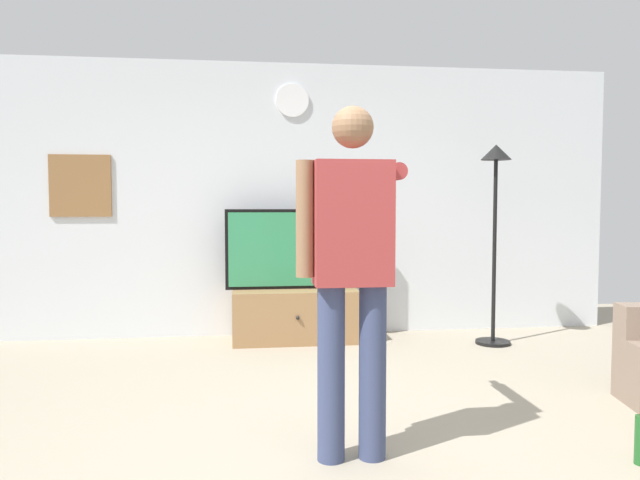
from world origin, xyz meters
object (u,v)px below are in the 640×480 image
television (295,249)px  floor_lamp (495,202)px  framed_picture (81,186)px  tv_stand (295,315)px  person_standing_nearer_lamp (352,262)px  wall_clock (292,100)px

television → floor_lamp: (1.83, -0.42, 0.45)m
framed_picture → tv_stand: bearing=-8.3°
television → tv_stand: bearing=-90.0°
floor_lamp → person_standing_nearer_lamp: floor_lamp is taller
tv_stand → framed_picture: 2.39m
person_standing_nearer_lamp → wall_clock: bearing=91.3°
framed_picture → person_standing_nearer_lamp: size_ratio=0.33×
tv_stand → wall_clock: 2.10m
tv_stand → floor_lamp: bearing=-11.4°
wall_clock → floor_lamp: bearing=-19.8°
wall_clock → television: bearing=-90.0°
television → framed_picture: (-2.03, 0.25, 0.61)m
tv_stand → framed_picture: framed_picture is taller
television → wall_clock: 1.47m
floor_lamp → person_standing_nearer_lamp: bearing=-127.2°
tv_stand → person_standing_nearer_lamp: (0.07, -2.68, 0.77)m
framed_picture → person_standing_nearer_lamp: 3.67m
floor_lamp → person_standing_nearer_lamp: 2.92m
wall_clock → framed_picture: 2.20m
framed_picture → person_standing_nearer_lamp: person_standing_nearer_lamp is taller
framed_picture → floor_lamp: (3.86, -0.66, -0.16)m
tv_stand → floor_lamp: size_ratio=0.64×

